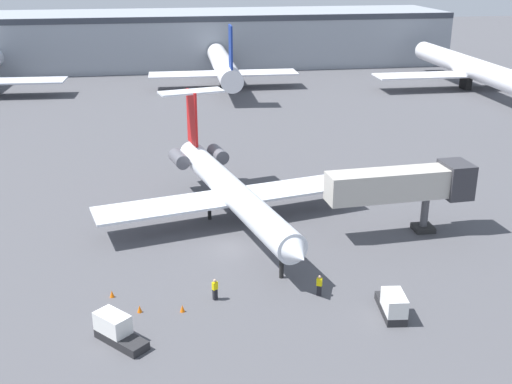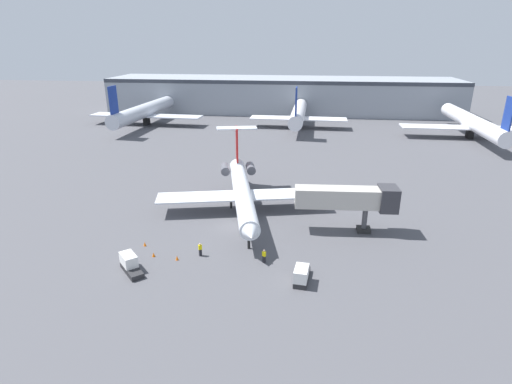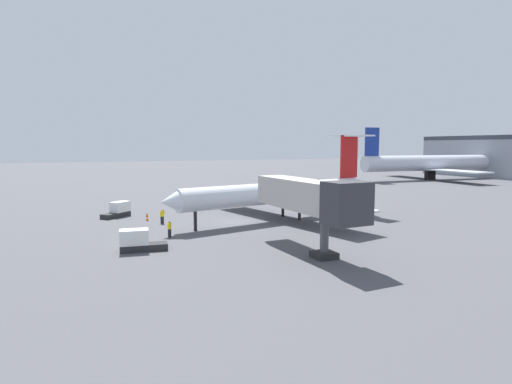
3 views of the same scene
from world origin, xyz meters
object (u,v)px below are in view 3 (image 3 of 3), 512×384
object	(u,v)px
baggage_tug_lead	(118,210)
traffic_cone_mid	(164,211)
ground_crew_marshaller	(170,229)
parked_airliner_west_end	(430,163)
traffic_cone_far	(147,219)
regional_jet	(285,191)
baggage_tug_trailing	(138,241)
jet_bridge	(313,198)
ground_crew_loader	(162,216)
traffic_cone_near	(147,215)

from	to	relation	value
baggage_tug_lead	traffic_cone_mid	bearing A→B (deg)	96.12
ground_crew_marshaller	parked_airliner_west_end	distance (m)	89.42
ground_crew_marshaller	traffic_cone_mid	distance (m)	15.54
traffic_cone_far	parked_airliner_west_end	xyz separation A→B (m)	(-33.99, 78.28, 4.04)
regional_jet	baggage_tug_lead	size ratio (longest dim) A/B	7.80
traffic_cone_mid	parked_airliner_west_end	world-z (taller)	parked_airliner_west_end
ground_crew_marshaller	baggage_tug_lead	size ratio (longest dim) A/B	0.43
baggage_tug_lead	baggage_tug_trailing	distance (m)	19.14
baggage_tug_trailing	regional_jet	bearing A→B (deg)	116.54
regional_jet	traffic_cone_far	bearing A→B (deg)	-108.26
baggage_tug_trailing	parked_airliner_west_end	world-z (taller)	parked_airliner_west_end
ground_crew_marshaller	parked_airliner_west_end	bearing A→B (deg)	119.69
jet_bridge	parked_airliner_west_end	size ratio (longest dim) A/B	0.33
parked_airliner_west_end	traffic_cone_mid	bearing A→B (deg)	-69.03
ground_crew_marshaller	baggage_tug_lead	distance (m)	15.17
ground_crew_loader	traffic_cone_near	world-z (taller)	ground_crew_loader
jet_bridge	ground_crew_loader	xyz separation A→B (m)	(-18.55, -9.23, -3.86)
baggage_tug_lead	parked_airliner_west_end	bearing A→B (deg)	109.97
baggage_tug_trailing	traffic_cone_near	bearing A→B (deg)	169.37
traffic_cone_near	parked_airliner_west_end	bearing A→B (deg)	111.68
ground_crew_marshaller	baggage_tug_trailing	bearing A→B (deg)	-38.90
ground_crew_loader	baggage_tug_lead	world-z (taller)	baggage_tug_lead
regional_jet	ground_crew_loader	bearing A→B (deg)	-100.72
jet_bridge	traffic_cone_near	xyz separation A→B (m)	(-24.08, -10.15, -4.44)
ground_crew_loader	traffic_cone_near	distance (m)	5.63
regional_jet	traffic_cone_mid	bearing A→B (deg)	-128.46
jet_bridge	ground_crew_marshaller	world-z (taller)	jet_bridge
traffic_cone_mid	baggage_tug_lead	bearing A→B (deg)	-83.88
ground_crew_loader	baggage_tug_lead	bearing A→B (deg)	-148.28
regional_jet	baggage_tug_lead	bearing A→B (deg)	-117.22
ground_crew_marshaller	traffic_cone_far	distance (m)	10.31
regional_jet	traffic_cone_near	bearing A→B (deg)	-118.11
ground_crew_marshaller	parked_airliner_west_end	world-z (taller)	parked_airliner_west_end
jet_bridge	traffic_cone_near	size ratio (longest dim) A/B	24.61
ground_crew_loader	parked_airliner_west_end	world-z (taller)	parked_airliner_west_end
ground_crew_marshaller	jet_bridge	bearing A→B (deg)	42.58
jet_bridge	ground_crew_marshaller	xyz separation A→B (m)	(-10.79, -9.91, -3.86)
traffic_cone_near	traffic_cone_mid	xyz separation A→B (m)	(-2.07, 2.49, 0.00)
baggage_tug_lead	parked_airliner_west_end	world-z (taller)	parked_airliner_west_end
ground_crew_marshaller	baggage_tug_lead	bearing A→B (deg)	-166.20
jet_bridge	ground_crew_loader	distance (m)	21.08
regional_jet	baggage_tug_lead	distance (m)	21.43
jet_bridge	regional_jet	bearing A→B (deg)	161.18
jet_bridge	parked_airliner_west_end	world-z (taller)	parked_airliner_west_end
baggage_tug_lead	traffic_cone_far	bearing A→B (deg)	33.53
baggage_tug_trailing	traffic_cone_near	distance (m)	18.02
ground_crew_marshaller	regional_jet	bearing A→B (deg)	108.12
traffic_cone_mid	parked_airliner_west_end	bearing A→B (deg)	110.97
regional_jet	parked_airliner_west_end	bearing A→B (deg)	122.20
ground_crew_marshaller	traffic_cone_far	size ratio (longest dim) A/B	3.07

